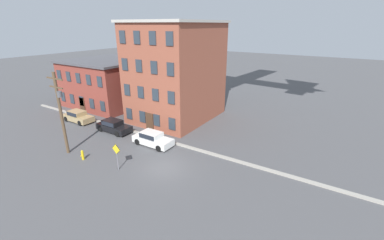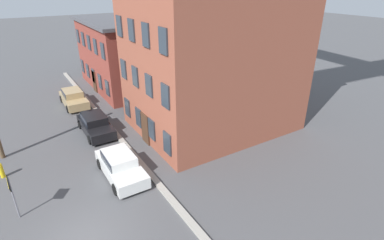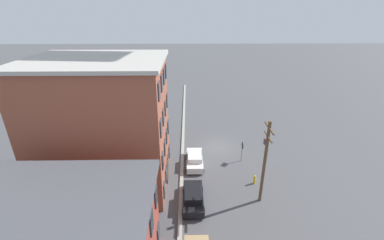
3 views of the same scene
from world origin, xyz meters
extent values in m
cube|color=#9E998E|center=(0.00, 4.50, 0.08)|extent=(56.00, 0.36, 0.16)
cube|color=brown|center=(-19.60, 11.45, 3.34)|extent=(11.31, 10.90, 6.68)
cube|color=#4C4C51|center=(-19.60, 11.45, 6.83)|extent=(11.81, 11.40, 0.30)
cube|color=#2D3842|center=(-24.12, 5.94, 1.67)|extent=(0.90, 0.10, 1.40)
cube|color=#2D3842|center=(-24.12, 5.94, 5.01)|extent=(0.90, 0.10, 1.40)
cube|color=#2D3842|center=(-21.86, 5.94, 1.67)|extent=(0.90, 0.10, 1.40)
cube|color=#2D3842|center=(-21.86, 5.94, 5.01)|extent=(0.90, 0.10, 1.40)
cube|color=#2D3842|center=(-19.60, 5.94, 1.67)|extent=(0.90, 0.10, 1.40)
cube|color=#2D3842|center=(-19.60, 5.94, 5.01)|extent=(0.90, 0.10, 1.40)
cube|color=#2D3842|center=(-17.34, 5.94, 1.67)|extent=(0.90, 0.10, 1.40)
cube|color=#2D3842|center=(-17.34, 5.94, 5.01)|extent=(0.90, 0.10, 1.40)
cube|color=#2D3842|center=(-15.08, 5.94, 1.67)|extent=(0.90, 0.10, 1.40)
cube|color=#2D3842|center=(-15.08, 5.94, 5.01)|extent=(0.90, 0.10, 1.40)
cube|color=#472D1E|center=(-19.60, 5.94, 1.10)|extent=(1.10, 0.10, 2.20)
cube|color=brown|center=(-6.77, 11.67, 6.12)|extent=(8.90, 11.34, 12.24)
cube|color=#2D3842|center=(-10.11, 5.94, 1.53)|extent=(0.90, 0.10, 1.40)
cube|color=#2D3842|center=(-10.11, 5.94, 4.59)|extent=(0.90, 0.10, 1.40)
cube|color=#2D3842|center=(-10.11, 5.94, 7.65)|extent=(0.90, 0.10, 1.40)
cube|color=#2D3842|center=(-7.88, 5.94, 1.53)|extent=(0.90, 0.10, 1.40)
cube|color=#2D3842|center=(-7.88, 5.94, 4.59)|extent=(0.90, 0.10, 1.40)
cube|color=#2D3842|center=(-7.88, 5.94, 7.65)|extent=(0.90, 0.10, 1.40)
cube|color=#2D3842|center=(-5.66, 5.94, 1.53)|extent=(0.90, 0.10, 1.40)
cube|color=#2D3842|center=(-5.66, 5.94, 4.59)|extent=(0.90, 0.10, 1.40)
cube|color=#2D3842|center=(-5.66, 5.94, 7.65)|extent=(0.90, 0.10, 1.40)
cube|color=#2D3842|center=(-3.44, 5.94, 1.53)|extent=(0.90, 0.10, 1.40)
cube|color=#2D3842|center=(-3.44, 5.94, 4.59)|extent=(0.90, 0.10, 1.40)
cube|color=#2D3842|center=(-3.44, 5.94, 7.65)|extent=(0.90, 0.10, 1.40)
cube|color=#472D1E|center=(-6.77, 5.94, 1.10)|extent=(1.10, 0.10, 2.20)
cube|color=tan|center=(-16.76, 3.22, 0.53)|extent=(4.40, 1.80, 0.70)
cube|color=tan|center=(-16.96, 3.22, 1.15)|extent=(2.20, 1.51, 0.55)
cube|color=#1E232D|center=(-16.96, 3.22, 1.15)|extent=(2.02, 1.58, 0.48)
cylinder|color=black|center=(-15.31, 4.07, 0.33)|extent=(0.66, 0.22, 0.66)
cylinder|color=black|center=(-15.31, 2.37, 0.33)|extent=(0.66, 0.22, 0.66)
cylinder|color=black|center=(-18.21, 4.07, 0.33)|extent=(0.66, 0.22, 0.66)
cylinder|color=black|center=(-18.21, 2.37, 0.33)|extent=(0.66, 0.22, 0.66)
cube|color=black|center=(-10.12, 3.37, 0.53)|extent=(4.40, 1.80, 0.70)
cube|color=black|center=(-10.32, 3.37, 1.15)|extent=(2.20, 1.51, 0.55)
cube|color=#1E232D|center=(-10.32, 3.37, 1.15)|extent=(2.02, 1.58, 0.48)
cylinder|color=black|center=(-8.67, 4.22, 0.33)|extent=(0.66, 0.22, 0.66)
cylinder|color=black|center=(-8.67, 2.52, 0.33)|extent=(0.66, 0.22, 0.66)
cylinder|color=black|center=(-11.57, 4.22, 0.33)|extent=(0.66, 0.22, 0.66)
cylinder|color=black|center=(-11.57, 2.52, 0.33)|extent=(0.66, 0.22, 0.66)
cube|color=silver|center=(-3.83, 3.07, 0.53)|extent=(4.40, 1.80, 0.70)
cube|color=silver|center=(-4.03, 3.07, 1.15)|extent=(2.20, 1.51, 0.55)
cube|color=#1E232D|center=(-4.03, 3.07, 1.15)|extent=(2.02, 1.58, 0.48)
cylinder|color=black|center=(-2.38, 3.92, 0.33)|extent=(0.66, 0.22, 0.66)
cylinder|color=black|center=(-2.38, 2.22, 0.33)|extent=(0.66, 0.22, 0.66)
cylinder|color=black|center=(-5.28, 3.92, 0.33)|extent=(0.66, 0.22, 0.66)
cylinder|color=black|center=(-5.28, 2.22, 0.33)|extent=(0.66, 0.22, 0.66)
cylinder|color=slate|center=(-3.20, -2.37, 1.17)|extent=(0.08, 0.08, 2.34)
cube|color=yellow|center=(-3.20, -2.40, 2.02)|extent=(0.92, 0.03, 0.92)
cube|color=black|center=(-3.20, -2.39, 2.02)|extent=(0.99, 0.02, 0.99)
cylinder|color=yellow|center=(-7.40, -2.91, 0.40)|extent=(0.24, 0.24, 0.80)
sphere|color=yellow|center=(-7.40, -2.91, 0.85)|extent=(0.22, 0.22, 0.22)
camera|label=1|loc=(12.85, -15.55, 12.05)|focal=24.00mm
camera|label=2|loc=(10.81, -1.16, 10.51)|focal=28.00mm
camera|label=3|loc=(-28.57, 3.76, 16.51)|focal=24.00mm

